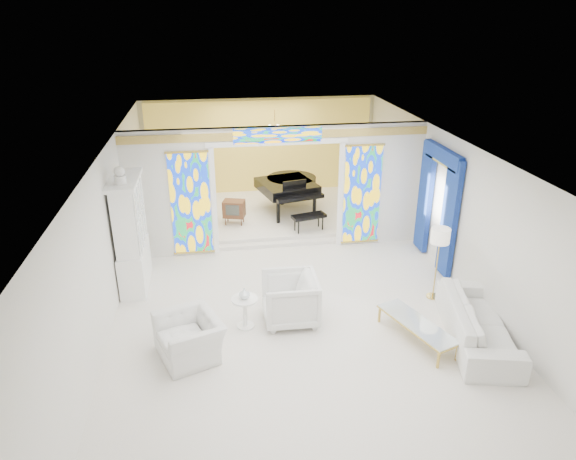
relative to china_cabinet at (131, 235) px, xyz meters
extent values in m
plane|color=silver|center=(3.22, -0.60, -1.17)|extent=(12.00, 12.00, 0.00)
cube|color=white|center=(3.22, -0.60, 1.83)|extent=(7.00, 12.00, 0.02)
cube|color=silver|center=(3.22, 5.40, 0.33)|extent=(7.00, 0.02, 3.00)
cube|color=silver|center=(-0.28, -0.60, 0.33)|extent=(0.02, 12.00, 3.00)
cube|color=silver|center=(6.72, -0.60, 0.33)|extent=(0.02, 12.00, 3.00)
cube|color=silver|center=(0.72, 1.40, 0.33)|extent=(2.00, 0.18, 3.00)
cube|color=silver|center=(5.72, 1.40, 0.33)|extent=(2.00, 0.18, 3.00)
cube|color=silver|center=(3.22, 1.40, 1.63)|extent=(3.00, 0.18, 0.40)
cube|color=white|center=(1.72, 1.30, 0.13)|extent=(0.12, 0.06, 2.60)
cube|color=white|center=(4.72, 1.30, 0.13)|extent=(0.12, 0.06, 2.60)
cube|color=white|center=(3.22, 1.30, 1.48)|extent=(3.24, 0.06, 0.12)
cube|color=#D8B551|center=(3.22, 1.30, 1.65)|extent=(7.00, 0.05, 0.18)
cube|color=gold|center=(1.19, 1.29, 0.13)|extent=(0.90, 0.04, 2.40)
cube|color=gold|center=(5.25, 1.29, 0.13)|extent=(0.90, 0.04, 2.40)
cube|color=gold|center=(3.22, 1.29, 1.65)|extent=(2.00, 0.04, 0.34)
cube|color=silver|center=(3.22, 3.50, -1.08)|extent=(6.80, 3.80, 0.18)
cube|color=#E2CC4E|center=(3.22, 5.28, 0.33)|extent=(6.70, 0.10, 2.90)
cylinder|color=gold|center=(3.42, 3.40, 1.38)|extent=(0.48, 0.48, 0.30)
cube|color=navy|center=(6.62, -0.55, 0.18)|extent=(0.12, 0.55, 2.60)
cube|color=navy|center=(6.62, 0.75, 0.18)|extent=(0.12, 0.55, 2.60)
cube|color=navy|center=(6.62, 0.10, 1.38)|extent=(0.14, 1.70, 0.30)
cube|color=gold|center=(6.62, 0.10, 1.21)|extent=(0.12, 1.50, 0.06)
cube|color=white|center=(0.00, 0.00, -0.72)|extent=(0.50, 1.40, 0.90)
cube|color=white|center=(0.00, 0.00, 0.43)|extent=(0.44, 1.30, 1.40)
cube|color=silver|center=(0.23, 0.00, 0.43)|extent=(0.01, 1.20, 1.30)
cube|color=white|center=(0.00, 0.00, 1.17)|extent=(0.56, 1.46, 0.08)
cylinder|color=white|center=(0.00, -0.35, 1.29)|extent=(0.22, 0.22, 0.16)
sphere|color=white|center=(0.00, -0.35, 1.45)|extent=(0.20, 0.20, 0.20)
imported|color=white|center=(1.17, -2.61, -0.81)|extent=(1.29, 1.36, 0.71)
imported|color=white|center=(3.00, -1.82, -0.71)|extent=(1.03, 1.01, 0.92)
imported|color=white|center=(6.17, -2.93, -0.80)|extent=(1.52, 2.65, 0.73)
cylinder|color=white|center=(2.15, -1.90, -0.58)|extent=(0.64, 0.64, 0.04)
cylinder|color=white|center=(2.15, -1.90, -0.88)|extent=(0.11, 0.11, 0.56)
cylinder|color=white|center=(2.15, -1.90, -1.15)|extent=(0.42, 0.42, 0.03)
imported|color=silver|center=(2.15, -1.90, -0.46)|extent=(0.24, 0.24, 0.20)
cube|color=silver|center=(5.10, -2.79, -0.82)|extent=(1.00, 1.68, 0.03)
cube|color=gold|center=(5.10, -2.79, -0.84)|extent=(1.04, 1.71, 0.03)
cube|color=gold|center=(5.17, -3.58, -1.00)|extent=(0.04, 0.04, 0.33)
cube|color=gold|center=(5.56, -3.44, -1.00)|extent=(0.04, 0.04, 0.33)
cube|color=gold|center=(4.64, -2.14, -1.00)|extent=(0.04, 0.04, 0.33)
cube|color=gold|center=(5.04, -2.00, -1.00)|extent=(0.04, 0.04, 0.33)
cylinder|color=gold|center=(6.02, -1.43, -1.16)|extent=(0.28, 0.28, 0.03)
cylinder|color=gold|center=(6.02, -1.43, -0.47)|extent=(0.03, 0.03, 1.39)
cylinder|color=white|center=(6.02, -1.43, 0.20)|extent=(0.41, 0.41, 0.30)
cube|color=black|center=(3.73, 3.33, -0.26)|extent=(1.72, 1.79, 0.27)
cylinder|color=black|center=(3.92, 3.73, -0.26)|extent=(1.69, 1.69, 0.27)
cube|color=black|center=(3.94, 2.49, -0.30)|extent=(1.33, 0.60, 0.10)
cube|color=white|center=(3.96, 2.42, -0.28)|extent=(1.19, 0.39, 0.03)
cube|color=black|center=(3.86, 2.82, -0.04)|extent=(0.66, 0.19, 0.24)
cube|color=black|center=(4.08, 1.93, -0.60)|extent=(0.92, 0.54, 0.08)
cylinder|color=black|center=(3.38, 2.55, -0.69)|extent=(0.12, 0.12, 0.60)
cylinder|color=black|center=(4.41, 2.81, -0.69)|extent=(0.12, 0.12, 0.60)
cylinder|color=black|center=(3.68, 3.92, -0.69)|extent=(0.12, 0.12, 0.60)
cube|color=brown|center=(2.23, 2.68, -0.57)|extent=(0.63, 0.51, 0.44)
cube|color=#393E3C|center=(2.18, 2.50, -0.55)|extent=(0.35, 0.12, 0.28)
cone|color=brown|center=(1.99, 2.61, -0.89)|extent=(0.04, 0.04, 0.20)
cone|color=brown|center=(2.39, 2.49, -0.89)|extent=(0.04, 0.04, 0.20)
cone|color=brown|center=(2.06, 2.86, -0.89)|extent=(0.04, 0.04, 0.20)
cone|color=brown|center=(2.47, 2.75, -0.89)|extent=(0.04, 0.04, 0.20)
camera|label=1|loc=(1.70, -9.94, 4.25)|focal=32.00mm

